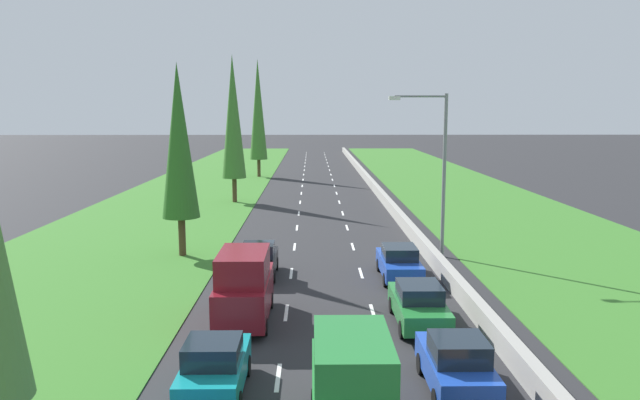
# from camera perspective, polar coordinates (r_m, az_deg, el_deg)

# --- Properties ---
(ground_plane) EXTENTS (300.00, 300.00, 0.00)m
(ground_plane) POSITION_cam_1_polar(r_m,az_deg,el_deg) (63.01, -0.13, 1.00)
(ground_plane) COLOR #28282B
(ground_plane) RESTS_ON ground
(grass_verge_left) EXTENTS (14.00, 140.00, 0.04)m
(grass_verge_left) POSITION_cam_1_polar(r_m,az_deg,el_deg) (64.12, -11.51, 0.98)
(grass_verge_left) COLOR #387528
(grass_verge_left) RESTS_ON ground
(grass_verge_right) EXTENTS (14.00, 140.00, 0.04)m
(grass_verge_right) POSITION_cam_1_polar(r_m,az_deg,el_deg) (64.78, 12.67, 1.01)
(grass_verge_right) COLOR #387528
(grass_verge_right) RESTS_ON ground
(median_barrier) EXTENTS (0.44, 120.00, 0.85)m
(median_barrier) POSITION_cam_1_polar(r_m,az_deg,el_deg) (63.28, 5.04, 1.38)
(median_barrier) COLOR #9E9B93
(median_barrier) RESTS_ON ground
(lane_markings) EXTENTS (3.64, 116.00, 0.01)m
(lane_markings) POSITION_cam_1_polar(r_m,az_deg,el_deg) (63.01, -0.13, 1.00)
(lane_markings) COLOR white
(lane_markings) RESTS_ON ground
(green_van_centre_lane) EXTENTS (1.96, 4.90, 2.82)m
(green_van_centre_lane) POSITION_cam_1_polar(r_m,az_deg,el_deg) (15.26, 3.00, -17.45)
(green_van_centre_lane) COLOR #237A33
(green_van_centre_lane) RESTS_ON ground
(teal_hatchback_left_lane) EXTENTS (1.74, 3.90, 1.72)m
(teal_hatchback_left_lane) POSITION_cam_1_polar(r_m,az_deg,el_deg) (18.09, -9.89, -15.24)
(teal_hatchback_left_lane) COLOR teal
(teal_hatchback_left_lane) RESTS_ON ground
(maroon_van_left_lane) EXTENTS (1.96, 4.90, 2.82)m
(maroon_van_left_lane) POSITION_cam_1_polar(r_m,az_deg,el_deg) (23.56, -7.14, -8.09)
(maroon_van_left_lane) COLOR maroon
(maroon_van_left_lane) RESTS_ON ground
(blue_hatchback_right_lane) EXTENTS (1.74, 3.90, 1.72)m
(blue_hatchback_right_lane) POSITION_cam_1_polar(r_m,az_deg,el_deg) (18.42, 12.69, -14.88)
(blue_hatchback_right_lane) COLOR #1E47B7
(blue_hatchback_right_lane) RESTS_ON ground
(black_hatchback_left_lane) EXTENTS (1.74, 3.90, 1.72)m
(black_hatchback_left_lane) POSITION_cam_1_polar(r_m,az_deg,el_deg) (29.92, -5.78, -5.63)
(black_hatchback_left_lane) COLOR black
(black_hatchback_left_lane) RESTS_ON ground
(green_sedan_right_lane) EXTENTS (1.82, 4.50, 1.64)m
(green_sedan_right_lane) POSITION_cam_1_polar(r_m,az_deg,el_deg) (23.53, 9.26, -9.66)
(green_sedan_right_lane) COLOR #237A33
(green_sedan_right_lane) RESTS_ON ground
(blue_sedan_right_lane) EXTENTS (1.82, 4.50, 1.64)m
(blue_sedan_right_lane) POSITION_cam_1_polar(r_m,az_deg,el_deg) (29.66, 7.45, -5.84)
(blue_sedan_right_lane) COLOR #1E47B7
(blue_sedan_right_lane) RESTS_ON ground
(poplar_tree_second) EXTENTS (2.07, 2.07, 10.71)m
(poplar_tree_second) POSITION_cam_1_polar(r_m,az_deg,el_deg) (34.15, -13.14, 5.37)
(poplar_tree_second) COLOR #4C3823
(poplar_tree_second) RESTS_ON ground
(poplar_tree_third) EXTENTS (2.12, 2.12, 12.96)m
(poplar_tree_third) POSITION_cam_1_polar(r_m,az_deg,el_deg) (54.05, -8.18, 7.71)
(poplar_tree_third) COLOR #4C3823
(poplar_tree_third) RESTS_ON ground
(poplar_tree_fourth) EXTENTS (2.16, 2.16, 14.39)m
(poplar_tree_fourth) POSITION_cam_1_polar(r_m,az_deg,el_deg) (75.18, -5.85, 8.45)
(poplar_tree_fourth) COLOR #4C3823
(poplar_tree_fourth) RESTS_ON ground
(street_light_mast) EXTENTS (3.20, 0.28, 9.00)m
(street_light_mast) POSITION_cam_1_polar(r_m,az_deg,el_deg) (33.77, 11.05, 3.41)
(street_light_mast) COLOR gray
(street_light_mast) RESTS_ON ground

